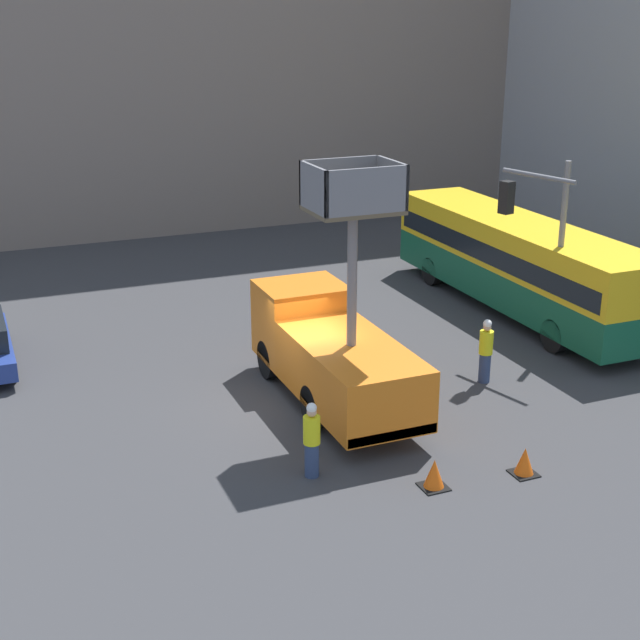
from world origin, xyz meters
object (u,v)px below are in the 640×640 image
Objects in this scene: road_worker_directing at (486,351)px; traffic_cone_near_truck at (525,462)px; traffic_light_pole at (542,229)px; city_bus at (518,259)px; traffic_cone_mid_road at (434,475)px; utility_truck at (332,349)px; road_worker_near_truck at (312,440)px.

road_worker_directing is 2.84× the size of traffic_cone_near_truck.
traffic_light_pole is at bearing 53.61° from traffic_cone_near_truck.
road_worker_directing is (-4.29, -4.87, -0.92)m from city_bus.
road_worker_directing reaches higher than traffic_cone_mid_road.
traffic_cone_near_truck is at bearing -65.07° from utility_truck.
city_bus is 18.70× the size of traffic_cone_near_truck.
traffic_cone_near_truck is (-2.00, -4.79, -0.61)m from road_worker_directing.
traffic_light_pole is 8.78× the size of traffic_cone_near_truck.
city_bus is 2.13× the size of traffic_light_pole.
road_worker_directing is at bearing 47.60° from traffic_cone_mid_road.
city_bus is 6.55m from road_worker_directing.
road_worker_directing is 2.74× the size of traffic_cone_mid_road.
road_worker_near_truck is (-1.97, -3.50, -0.60)m from utility_truck.
traffic_cone_mid_road is at bearing 33.42° from road_worker_directing.
city_bus is 6.80× the size of road_worker_near_truck.
traffic_light_pole is at bearing 8.20° from utility_truck.
traffic_light_pole is at bearing 41.58° from traffic_cone_mid_road.
road_worker_near_truck is 7.09m from road_worker_directing.
traffic_cone_near_truck is at bearing 149.76° from city_bus.
traffic_light_pole is 9.67m from traffic_cone_mid_road.
city_bus reaches higher than road_worker_near_truck.
city_bus is at bearing 29.84° from road_worker_near_truck.
traffic_cone_mid_road reaches higher than traffic_cone_near_truck.
utility_truck reaches higher than traffic_light_pole.
road_worker_directing is at bearing -5.66° from utility_truck.
utility_truck is 10.05× the size of traffic_cone_mid_road.
utility_truck is 4.49m from road_worker_directing.
traffic_light_pole is 3.09× the size of road_worker_directing.
utility_truck is at bearing 119.73° from city_bus.
traffic_cone_mid_road is at bearing -138.42° from traffic_light_pole.
utility_truck is 9.79m from city_bus.
utility_truck is 0.56× the size of city_bus.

